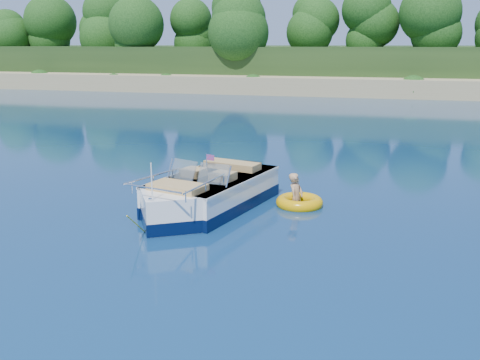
{
  "coord_description": "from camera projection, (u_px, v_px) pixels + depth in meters",
  "views": [
    {
      "loc": [
        4.76,
        -10.53,
        4.27
      ],
      "look_at": [
        1.19,
        2.39,
        0.85
      ],
      "focal_mm": 40.0,
      "sensor_mm": 36.0,
      "label": 1
    }
  ],
  "objects": [
    {
      "name": "boy",
      "position": [
        296.0,
        206.0,
        14.51
      ],
      "size": [
        0.52,
        0.84,
        1.54
      ],
      "primitive_type": "imported",
      "rotation": [
        0.0,
        -0.17,
        1.34
      ],
      "color": "tan",
      "rests_on": "ground"
    },
    {
      "name": "motorboat",
      "position": [
        206.0,
        196.0,
        14.07
      ],
      "size": [
        2.93,
        5.71,
        1.93
      ],
      "rotation": [
        0.0,
        0.0,
        -0.24
      ],
      "color": "white",
      "rests_on": "ground"
    },
    {
      "name": "ground",
      "position": [
        161.0,
        238.0,
        12.12
      ],
      "size": [
        160.0,
        160.0,
        0.0
      ],
      "primitive_type": "plane",
      "color": "#0A244B",
      "rests_on": "ground"
    },
    {
      "name": "treeline",
      "position": [
        340.0,
        29.0,
        49.05
      ],
      "size": [
        150.0,
        7.12,
        8.19
      ],
      "color": "black",
      "rests_on": "ground"
    },
    {
      "name": "shoreline",
      "position": [
        353.0,
        69.0,
        71.44
      ],
      "size": [
        170.0,
        59.0,
        6.0
      ],
      "color": "tan",
      "rests_on": "ground"
    },
    {
      "name": "tow_tube",
      "position": [
        299.0,
        202.0,
        14.53
      ],
      "size": [
        1.51,
        1.51,
        0.34
      ],
      "rotation": [
        0.0,
        0.0,
        0.2
      ],
      "color": "#E5A104",
      "rests_on": "ground"
    }
  ]
}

